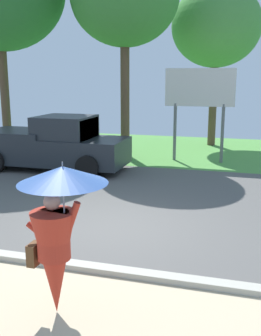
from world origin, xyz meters
The scene contains 5 objects.
ground_plane centered at (0.00, 2.95, -0.05)m, with size 40.00×22.00×0.20m.
monk_pedestrian centered at (0.39, -3.27, 1.17)m, with size 1.16×1.16×2.13m.
pickup_truck centered at (-3.73, 4.82, 0.87)m, with size 5.20×2.28×1.88m.
roadside_billboard centered at (0.97, 7.57, 2.55)m, with size 2.60×0.12×3.50m.
tree_left_far centered at (1.15, 11.61, 5.40)m, with size 4.03×4.03×7.26m.
Camera 1 is at (2.69, -7.76, 3.16)m, focal length 42.93 mm.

